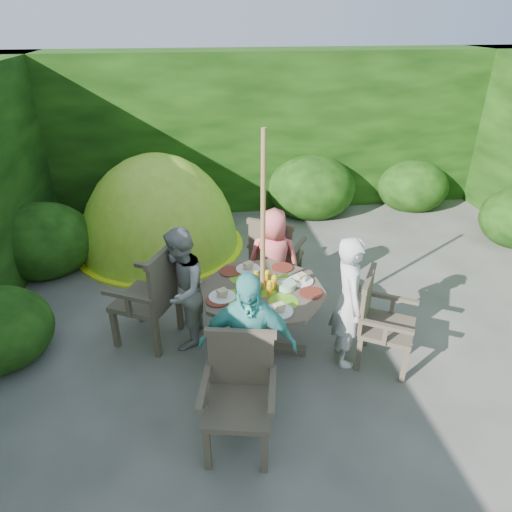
{
  "coord_description": "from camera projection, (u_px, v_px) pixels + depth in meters",
  "views": [
    {
      "loc": [
        -1.41,
        -3.65,
        2.99
      ],
      "look_at": [
        -0.8,
        0.32,
        0.85
      ],
      "focal_mm": 32.0,
      "sensor_mm": 36.0,
      "label": 1
    }
  ],
  "objects": [
    {
      "name": "ground",
      "position": [
        336.0,
        336.0,
        4.78
      ],
      "size": [
        60.0,
        60.0,
        0.0
      ],
      "primitive_type": "plane",
      "color": "#4C4944",
      "rests_on": "ground"
    },
    {
      "name": "hedge_enclosure",
      "position": [
        310.0,
        181.0,
        5.35
      ],
      "size": [
        9.0,
        9.0,
        2.5
      ],
      "color": "black",
      "rests_on": "ground"
    },
    {
      "name": "patio_table",
      "position": [
        263.0,
        299.0,
        4.32
      ],
      "size": [
        1.54,
        1.54,
        0.85
      ],
      "rotation": [
        0.0,
        0.0,
        -0.31
      ],
      "color": "#3F3629",
      "rests_on": "ground"
    },
    {
      "name": "parasol_pole",
      "position": [
        263.0,
        252.0,
        4.08
      ],
      "size": [
        0.06,
        0.06,
        2.2
      ],
      "primitive_type": "cylinder",
      "rotation": [
        0.0,
        0.0,
        -0.31
      ],
      "color": "olive",
      "rests_on": "ground"
    },
    {
      "name": "garden_chair_right",
      "position": [
        380.0,
        320.0,
        4.23
      ],
      "size": [
        0.67,
        0.7,
        0.89
      ],
      "rotation": [
        0.0,
        0.0,
        1.03
      ],
      "color": "#3F3629",
      "rests_on": "ground"
    },
    {
      "name": "garden_chair_left",
      "position": [
        153.0,
        295.0,
        4.48
      ],
      "size": [
        0.76,
        0.79,
        1.02
      ],
      "rotation": [
        0.0,
        0.0,
        -2.06
      ],
      "color": "#3F3629",
      "rests_on": "ground"
    },
    {
      "name": "garden_chair_back",
      "position": [
        275.0,
        254.0,
        5.32
      ],
      "size": [
        0.74,
        0.72,
        0.94
      ],
      "rotation": [
        0.0,
        0.0,
        2.59
      ],
      "color": "#3F3629",
      "rests_on": "ground"
    },
    {
      "name": "garden_chair_front",
      "position": [
        239.0,
        392.0,
        3.41
      ],
      "size": [
        0.63,
        0.59,
        0.91
      ],
      "rotation": [
        0.0,
        0.0,
        -0.22
      ],
      "color": "#3F3629",
      "rests_on": "ground"
    },
    {
      "name": "child_right",
      "position": [
        349.0,
        302.0,
        4.18
      ],
      "size": [
        0.36,
        0.51,
        1.31
      ],
      "primitive_type": "imported",
      "rotation": [
        0.0,
        0.0,
        1.47
      ],
      "color": "silver",
      "rests_on": "ground"
    },
    {
      "name": "child_left",
      "position": [
        181.0,
        289.0,
        4.42
      ],
      "size": [
        0.58,
        0.69,
        1.25
      ],
      "primitive_type": "imported",
      "rotation": [
        0.0,
        0.0,
        -1.77
      ],
      "color": "#999A95",
      "rests_on": "ground"
    },
    {
      "name": "child_back",
      "position": [
        273.0,
        260.0,
        5.02
      ],
      "size": [
        0.64,
        0.49,
        1.18
      ],
      "primitive_type": "imported",
      "rotation": [
        0.0,
        0.0,
        2.93
      ],
      "color": "#F46467",
      "rests_on": "ground"
    },
    {
      "name": "child_front",
      "position": [
        247.0,
        347.0,
        3.59
      ],
      "size": [
        0.83,
        0.46,
        1.34
      ],
      "primitive_type": "imported",
      "rotation": [
        0.0,
        0.0,
        -0.17
      ],
      "color": "#50BAB2",
      "rests_on": "ground"
    },
    {
      "name": "dome_tent",
      "position": [
        162.0,
        247.0,
        6.61
      ],
      "size": [
        2.46,
        2.46,
        2.69
      ],
      "rotation": [
        0.0,
        0.0,
        0.12
      ],
      "color": "#97BD24",
      "rests_on": "ground"
    }
  ]
}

